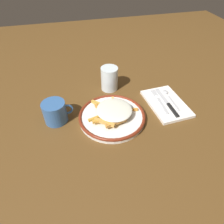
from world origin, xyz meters
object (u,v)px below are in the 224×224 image
(water_glass, at_px, (109,79))
(coffee_mug, at_px, (55,112))
(fries_heap, at_px, (113,111))
(knife, at_px, (168,104))
(fork, at_px, (160,101))
(spoon, at_px, (169,96))
(plate, at_px, (112,116))
(napkin, at_px, (166,103))

(water_glass, xyz_separation_m, coffee_mug, (-0.27, -0.17, -0.01))
(fries_heap, bearing_deg, water_glass, 80.19)
(fries_heap, bearing_deg, knife, 2.86)
(fork, bearing_deg, fries_heap, -169.30)
(spoon, distance_m, water_glass, 0.30)
(plate, height_order, fork, plate)
(fork, height_order, spoon, spoon)
(knife, height_order, spoon, spoon)
(plate, bearing_deg, water_glass, 79.37)
(coffee_mug, bearing_deg, napkin, -1.80)
(water_glass, bearing_deg, spoon, -31.45)
(fries_heap, relative_size, spoon, 1.45)
(fork, bearing_deg, water_glass, 138.01)
(spoon, bearing_deg, water_glass, 148.55)
(spoon, distance_m, coffee_mug, 0.52)
(fries_heap, xyz_separation_m, napkin, (0.26, 0.03, -0.04))
(plate, xyz_separation_m, knife, (0.27, 0.01, 0.00))
(fork, bearing_deg, spoon, 22.36)
(fries_heap, height_order, fork, fries_heap)
(plate, distance_m, fries_heap, 0.03)
(napkin, relative_size, knife, 1.12)
(knife, relative_size, coffee_mug, 1.70)
(fries_heap, distance_m, napkin, 0.27)
(plate, relative_size, napkin, 1.20)
(spoon, bearing_deg, fries_heap, -166.97)
(plate, xyz_separation_m, coffee_mug, (-0.23, 0.05, 0.03))
(fork, distance_m, spoon, 0.06)
(fork, xyz_separation_m, knife, (0.03, -0.03, 0.00))
(fries_heap, distance_m, knife, 0.26)
(napkin, height_order, water_glass, water_glass)
(plate, relative_size, water_glass, 2.43)
(knife, xyz_separation_m, spoon, (0.03, 0.05, 0.00))
(water_glass, bearing_deg, plate, -100.63)
(fork, relative_size, coffee_mug, 1.42)
(plate, xyz_separation_m, napkin, (0.26, 0.03, -0.01))
(fries_heap, relative_size, napkin, 0.94)
(napkin, xyz_separation_m, fork, (-0.03, 0.01, 0.01))
(spoon, xyz_separation_m, water_glass, (-0.25, 0.15, 0.04))
(spoon, height_order, water_glass, water_glass)
(napkin, relative_size, fork, 1.33)
(napkin, distance_m, coffee_mug, 0.49)
(fork, distance_m, water_glass, 0.27)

